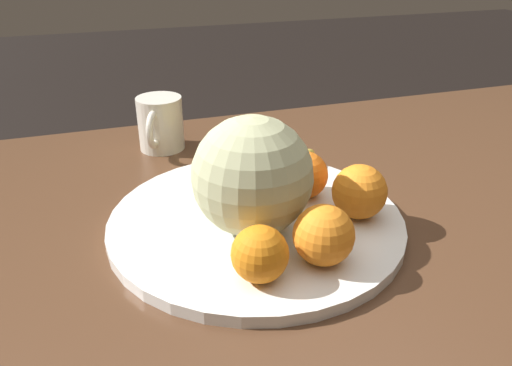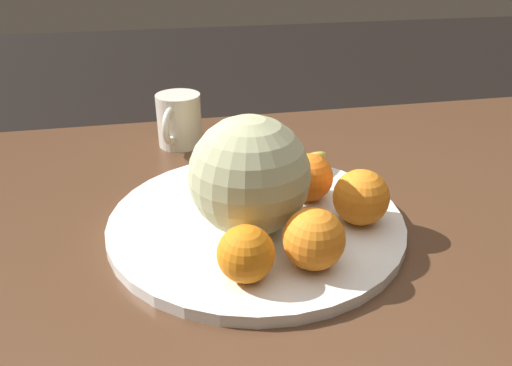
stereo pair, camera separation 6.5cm
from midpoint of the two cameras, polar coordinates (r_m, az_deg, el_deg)
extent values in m
cube|color=#4C301E|center=(0.70, 3.14, -6.16)|extent=(1.70, 0.94, 0.04)
cube|color=#4C301E|center=(1.55, 24.67, -5.04)|extent=(0.07, 0.07, 0.71)
cylinder|color=white|center=(0.68, -2.75, -4.42)|extent=(0.40, 0.40, 0.02)
torus|color=#1E4C56|center=(0.68, -2.75, -4.28)|extent=(0.40, 0.40, 0.01)
sphere|color=#B2B789|center=(0.61, -3.47, 0.74)|extent=(0.15, 0.15, 0.15)
sphere|color=brown|center=(0.71, -6.03, -0.82)|extent=(0.02, 0.02, 0.02)
ellipsoid|color=gold|center=(0.76, 0.83, 1.45)|extent=(0.16, 0.13, 0.03)
ellipsoid|color=gold|center=(0.78, -2.95, 2.17)|extent=(0.15, 0.17, 0.03)
ellipsoid|color=gold|center=(0.81, -6.70, 2.69)|extent=(0.11, 0.19, 0.03)
sphere|color=orange|center=(0.71, 2.93, 0.87)|extent=(0.07, 0.07, 0.07)
sphere|color=orange|center=(0.67, 9.02, -1.07)|extent=(0.07, 0.07, 0.07)
sphere|color=orange|center=(0.57, 4.50, -6.06)|extent=(0.07, 0.07, 0.07)
sphere|color=orange|center=(0.55, -3.01, -8.22)|extent=(0.06, 0.06, 0.06)
cylinder|color=beige|center=(0.93, -12.85, 6.63)|extent=(0.08, 0.08, 0.10)
torus|color=beige|center=(0.89, -13.69, 5.91)|extent=(0.04, 0.07, 0.07)
camera|label=1|loc=(0.03, -92.86, -1.46)|focal=35.00mm
camera|label=2|loc=(0.03, 87.14, 1.46)|focal=35.00mm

